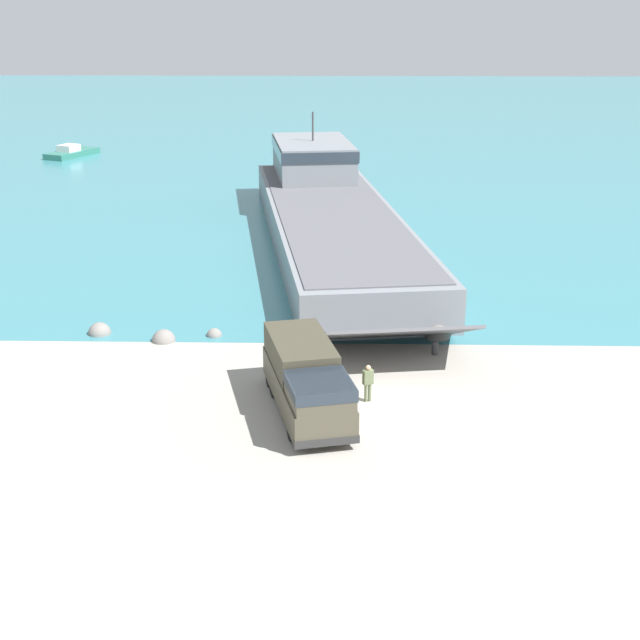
{
  "coord_description": "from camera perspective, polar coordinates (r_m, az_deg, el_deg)",
  "views": [
    {
      "loc": [
        -1.79,
        -34.99,
        16.33
      ],
      "look_at": [
        -2.76,
        4.59,
        2.26
      ],
      "focal_mm": 50.0,
      "sensor_mm": 36.0,
      "label": 1
    }
  ],
  "objects": [
    {
      "name": "mooring_bollard",
      "position": [
        44.26,
        7.36,
        -1.71
      ],
      "size": [
        0.35,
        0.35,
        0.74
      ],
      "color": "#333338",
      "rests_on": "ground_plane"
    },
    {
      "name": "moored_boat_b",
      "position": [
        106.55,
        -15.63,
        10.29
      ],
      "size": [
        5.09,
        7.27,
        1.39
      ],
      "rotation": [
        0.0,
        0.0,
        5.88
      ],
      "color": "#2D7060",
      "rests_on": "ground_plane"
    },
    {
      "name": "water_surface",
      "position": [
        133.38,
        2.22,
        12.51
      ],
      "size": [
        240.0,
        180.0,
        0.01
      ],
      "primitive_type": "cube",
      "color": "teal",
      "rests_on": "ground_plane"
    },
    {
      "name": "soldier_on_ramp",
      "position": [
        38.63,
        3.09,
        -3.89
      ],
      "size": [
        0.5,
        0.4,
        1.69
      ],
      "rotation": [
        0.0,
        0.0,
        2.0
      ],
      "color": "#566042",
      "rests_on": "ground_plane"
    },
    {
      "name": "shoreline_rock_d",
      "position": [
        46.67,
        7.52,
        -1.1
      ],
      "size": [
        1.32,
        1.32,
        1.32
      ],
      "primitive_type": "sphere",
      "color": "#66605B",
      "rests_on": "ground_plane"
    },
    {
      "name": "moored_boat_a",
      "position": [
        99.09,
        0.43,
        10.52
      ],
      "size": [
        4.91,
        6.71,
        2.29
      ],
      "rotation": [
        0.0,
        0.0,
        2.65
      ],
      "color": "white",
      "rests_on": "ground_plane"
    },
    {
      "name": "shoreline_rock_a",
      "position": [
        46.8,
        -6.78,
        -1.01
      ],
      "size": [
        0.82,
        0.82,
        0.82
      ],
      "primitive_type": "sphere",
      "color": "gray",
      "rests_on": "ground_plane"
    },
    {
      "name": "shoreline_rock_c",
      "position": [
        46.47,
        -9.97,
        -1.33
      ],
      "size": [
        1.22,
        1.22,
        1.22
      ],
      "primitive_type": "sphere",
      "color": "gray",
      "rests_on": "ground_plane"
    },
    {
      "name": "landing_craft",
      "position": [
        66.66,
        0.55,
        7.11
      ],
      "size": [
        14.19,
        44.82,
        7.91
      ],
      "rotation": [
        0.0,
        0.0,
        0.14
      ],
      "color": "gray",
      "rests_on": "ground_plane"
    },
    {
      "name": "military_truck",
      "position": [
        37.35,
        -0.84,
        -3.81
      ],
      "size": [
        4.33,
        8.22,
        2.83
      ],
      "rotation": [
        0.0,
        0.0,
        -1.33
      ],
      "color": "#4C4738",
      "rests_on": "ground_plane"
    },
    {
      "name": "ground_plane",
      "position": [
        38.66,
        3.95,
        -5.48
      ],
      "size": [
        240.0,
        240.0,
        0.0
      ],
      "primitive_type": "plane",
      "color": "#9E998E"
    },
    {
      "name": "shoreline_rock_b",
      "position": [
        48.18,
        -13.92,
        -0.85
      ],
      "size": [
        1.2,
        1.2,
        1.2
      ],
      "primitive_type": "sphere",
      "color": "gray",
      "rests_on": "ground_plane"
    }
  ]
}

